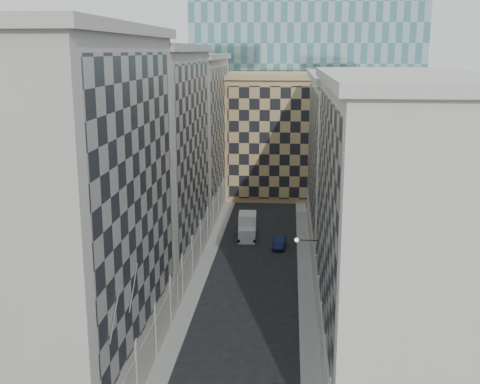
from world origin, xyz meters
The scene contains 13 objects.
sidewalk_west centered at (-5.25, 30.00, 0.07)m, with size 1.50×100.00×0.15m, color gray.
sidewalk_east centered at (5.25, 30.00, 0.07)m, with size 1.50×100.00×0.15m, color gray.
bldg_left_a centered at (-10.88, 11.00, 11.82)m, with size 10.80×22.80×23.70m.
bldg_left_b centered at (-10.88, 33.00, 11.32)m, with size 10.80×22.80×22.70m.
bldg_left_c centered at (-10.88, 55.00, 10.83)m, with size 10.80×22.80×21.70m.
bldg_right_a centered at (10.88, 15.00, 10.32)m, with size 10.80×26.80×20.70m.
bldg_right_b centered at (10.89, 42.00, 9.85)m, with size 10.80×28.80×19.70m.
tan_block centered at (2.00, 67.90, 9.44)m, with size 16.80×14.80×18.80m.
church_tower centered at (0.00, 82.00, 26.95)m, with size 7.20×7.20×51.50m.
flagpoles_left centered at (-5.90, 6.00, 8.00)m, with size 0.10×6.33×2.33m.
bracket_lamp centered at (4.38, 24.00, 6.20)m, with size 1.98×0.36×0.36m.
box_truck centered at (-1.49, 43.95, 1.23)m, with size 2.33×5.26×2.84m.
dark_car centered at (2.47, 40.39, 0.63)m, with size 1.33×3.82×1.26m, color #10193D.
Camera 1 is at (3.46, -25.68, 22.08)m, focal length 45.00 mm.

